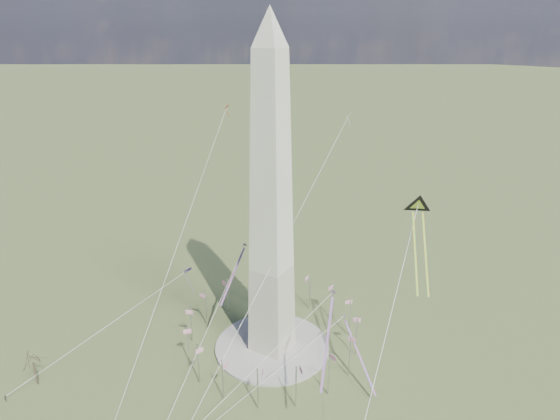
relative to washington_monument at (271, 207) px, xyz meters
The scene contains 13 objects.
ground 47.95m from the washington_monument, ahead, with size 2000.00×2000.00×0.00m, color #515F2F.
plaza 47.55m from the washington_monument, ahead, with size 36.00×36.00×0.80m, color #9F9C92.
washington_monument is the anchor object (origin of this frame).
flagpole_ring 40.68m from the washington_monument, 169.63° to the right, with size 54.40×54.40×13.00m.
tree_far 79.70m from the washington_monument, 136.02° to the right, with size 6.35×6.35×11.11m.
person_west 89.53m from the washington_monument, 132.22° to the right, with size 0.87×0.68×1.80m, color gray.
kite_delta_black 40.76m from the washington_monument, ahead, with size 13.13×21.43×17.67m.
kite_diamond_purple 44.46m from the washington_monument, behind, with size 2.81×3.62×10.57m.
kite_streamer_left 37.53m from the washington_monument, 32.95° to the right, with size 8.03×20.88×14.82m.
kite_streamer_mid 25.79m from the washington_monument, behind, with size 4.17×18.55×12.79m.
kite_streamer_right 46.11m from the washington_monument, ahead, with size 16.50×13.91×13.99m.
kite_small_red 50.04m from the washington_monument, 140.31° to the left, with size 1.22×2.04×4.81m.
kite_small_white 49.38m from the washington_monument, 85.79° to the left, with size 1.15×1.94×4.58m.
Camera 1 is at (67.49, -111.86, 99.24)m, focal length 32.00 mm.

